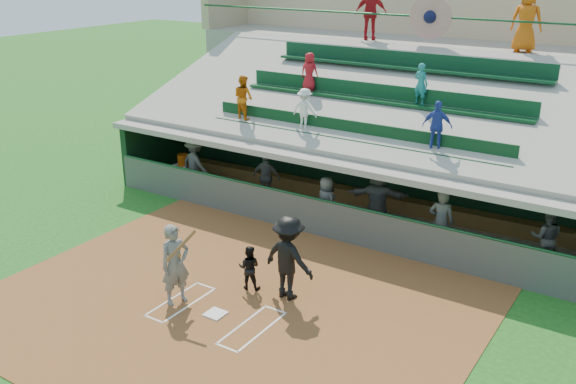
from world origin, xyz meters
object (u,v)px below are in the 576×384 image
Objects in this scene: catcher at (249,268)px; water_cooler at (183,160)px; home_plate at (215,314)px; white_table at (184,174)px; batter_at_plate at (175,264)px.

catcher is 2.85× the size of water_cooler.
catcher reaches higher than water_cooler.
home_plate is 1.50m from catcher.
catcher is 1.48× the size of white_table.
water_cooler is (-6.39, 4.87, 0.32)m from catcher.
catcher is 8.04m from water_cooler.
home_plate is 1.45m from batter_at_plate.
catcher is at bearing 92.83° from home_plate.
batter_at_plate is 1.76× the size of catcher.
white_table is (-6.42, 6.24, 0.33)m from home_plate.
water_cooler is (-0.04, 0.03, 0.52)m from white_table.
white_table is at bearing -33.04° from water_cooler.
water_cooler is at bearing 130.41° from batter_at_plate.
water_cooler is at bearing 161.45° from white_table.
batter_at_plate is at bearing -49.59° from water_cooler.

